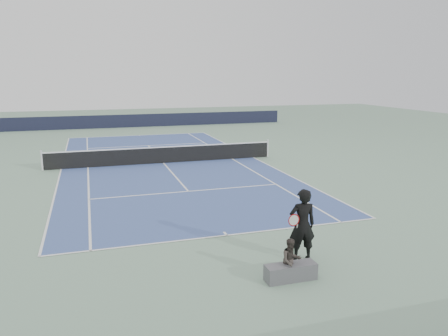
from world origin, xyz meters
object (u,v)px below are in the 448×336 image
object	(u,v)px
tennis_player	(302,225)
spectator_bench	(291,266)
tennis_ball	(289,265)
tennis_net	(163,154)

from	to	relation	value
tennis_player	spectator_bench	xyz separation A→B (m)	(-0.81, -1.01, -0.63)
tennis_player	tennis_ball	world-z (taller)	tennis_player
tennis_net	tennis_player	bearing A→B (deg)	-84.38
tennis_net	spectator_bench	xyz separation A→B (m)	(0.59, -15.21, -0.13)
tennis_net	spectator_bench	world-z (taller)	tennis_net
tennis_player	spectator_bench	world-z (taller)	tennis_player
tennis_net	tennis_player	xyz separation A→B (m)	(1.40, -14.20, 0.50)
tennis_ball	tennis_net	bearing A→B (deg)	93.57
tennis_ball	spectator_bench	bearing A→B (deg)	-113.15
tennis_player	tennis_ball	size ratio (longest dim) A/B	27.02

